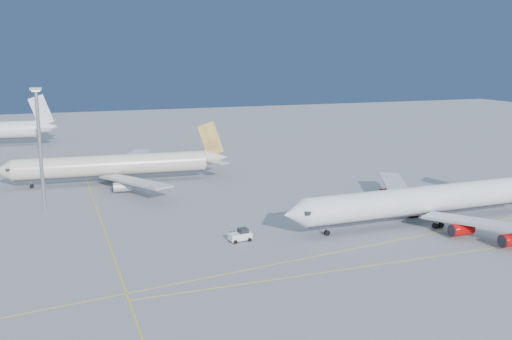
# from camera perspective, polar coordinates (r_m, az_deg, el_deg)

# --- Properties ---
(ground) EXTENTS (500.00, 500.00, 0.00)m
(ground) POSITION_cam_1_polar(r_m,az_deg,el_deg) (103.63, 8.88, -6.60)
(ground) COLOR slate
(ground) RESTS_ON ground
(taxiway_lines) EXTENTS (118.86, 140.00, 0.02)m
(taxiway_lines) POSITION_cam_1_polar(r_m,az_deg,el_deg) (103.24, -0.06, -6.52)
(taxiway_lines) COLOR yellow
(taxiway_lines) RESTS_ON ground
(airliner_virgin) EXTENTS (60.61, 54.52, 14.97)m
(airliner_virgin) POSITION_cam_1_polar(r_m,az_deg,el_deg) (114.42, 16.86, -2.88)
(airliner_virgin) COLOR white
(airliner_virgin) RESTS_ON ground
(airliner_etihad) EXTENTS (57.46, 52.98, 14.99)m
(airliner_etihad) POSITION_cam_1_polar(r_m,az_deg,el_deg) (147.52, -13.70, 0.47)
(airliner_etihad) COLOR beige
(airliner_etihad) RESTS_ON ground
(pushback_tug) EXTENTS (4.10, 2.78, 2.19)m
(pushback_tug) POSITION_cam_1_polar(r_m,az_deg,el_deg) (99.89, -1.55, -6.54)
(pushback_tug) COLOR white
(pushback_tug) RESTS_ON ground
(light_mast) EXTENTS (2.20, 2.20, 25.50)m
(light_mast) POSITION_cam_1_polar(r_m,az_deg,el_deg) (123.05, -20.84, 2.85)
(light_mast) COLOR gray
(light_mast) RESTS_ON ground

